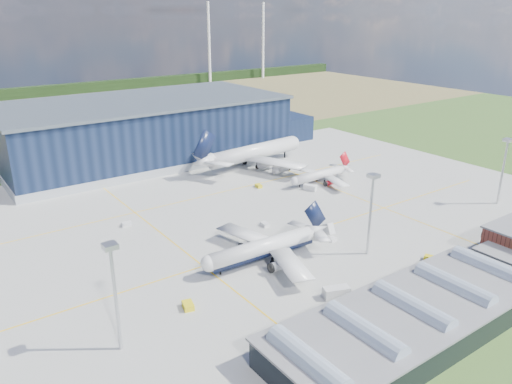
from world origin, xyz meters
name	(u,v)px	position (x,y,z in m)	size (l,w,h in m)	color
ground	(271,226)	(0.00, 0.00, 0.00)	(600.00, 600.00, 0.00)	#2E511E
apron	(253,216)	(0.00, 10.00, 0.03)	(220.00, 160.00, 0.08)	#9FA09B
farmland	(65,113)	(0.00, 220.00, 0.00)	(600.00, 220.00, 0.01)	olive
treeline	(35,92)	(0.00, 300.00, 4.00)	(600.00, 8.00, 8.00)	black
hangar	(149,131)	(2.81, 94.80, 11.62)	(145.00, 62.00, 26.10)	black
glass_concourse	(422,313)	(-6.45, -60.00, 3.69)	(78.00, 23.00, 8.60)	black
light_mast_west	(114,280)	(-60.00, -30.00, 15.43)	(2.60, 2.60, 23.00)	#B3B4BA
light_mast_center	(371,201)	(10.00, -30.00, 15.43)	(2.60, 2.60, 23.00)	#B3B4BA
light_mast_east	(505,161)	(75.00, -30.00, 15.43)	(2.60, 2.60, 23.00)	#B3B4BA
airliner_navy	(262,239)	(-16.02, -16.99, 6.60)	(40.47, 39.59, 13.20)	silver
airliner_red	(319,171)	(39.65, 22.00, 5.07)	(31.07, 30.40, 10.13)	silver
airliner_widebody	(254,144)	(32.60, 55.00, 9.54)	(58.54, 57.27, 19.09)	silver
gse_tug_a	(431,259)	(20.76, -42.62, 0.68)	(1.99, 3.25, 1.35)	yellow
gse_tug_b	(188,306)	(-42.51, -25.11, 0.72)	(2.23, 3.34, 1.45)	yellow
gse_van_a	(336,292)	(-12.36, -41.03, 1.33)	(2.65, 6.08, 2.65)	silver
gse_cart_a	(265,224)	(-1.63, 1.24, 0.61)	(1.88, 2.83, 1.22)	silver
gse_van_b	(310,188)	(31.38, 17.65, 1.09)	(2.18, 4.76, 2.18)	silver
gse_tug_c	(259,186)	(17.70, 31.27, 0.64)	(1.82, 2.92, 1.28)	yellow
gse_cart_b	(127,224)	(-36.23, 26.29, 0.63)	(1.95, 2.93, 1.27)	silver
airstair	(326,233)	(7.98, -15.93, 1.66)	(2.07, 5.18, 3.32)	silver
car_a	(452,265)	(22.14, -48.00, 0.60)	(1.43, 3.55, 1.21)	#99999E
car_b	(491,240)	(44.79, -45.44, 0.52)	(1.11, 3.18, 1.05)	#99999E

